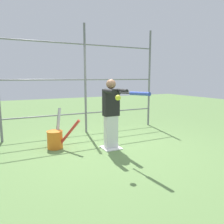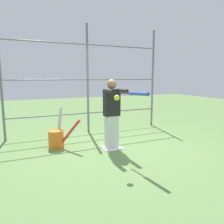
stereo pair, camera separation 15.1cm
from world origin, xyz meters
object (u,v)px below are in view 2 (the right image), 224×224
object	(u,v)px
bat_bucket	(57,137)
batter	(112,112)
baseball_bat_swinging	(136,94)
softball_in_flight	(117,98)

from	to	relation	value
bat_bucket	batter	bearing A→B (deg)	152.17
batter	bat_bucket	bearing A→B (deg)	-27.83
baseball_bat_swinging	bat_bucket	xyz separation A→B (m)	(1.13, -1.48, -1.03)
batter	bat_bucket	distance (m)	1.35
batter	softball_in_flight	bearing A→B (deg)	70.64
bat_bucket	softball_in_flight	bearing A→B (deg)	117.97
batter	baseball_bat_swinging	world-z (taller)	batter
softball_in_flight	bat_bucket	xyz separation A→B (m)	(0.77, -1.45, -0.97)
baseball_bat_swinging	softball_in_flight	bearing A→B (deg)	-5.32
batter	bat_bucket	world-z (taller)	batter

